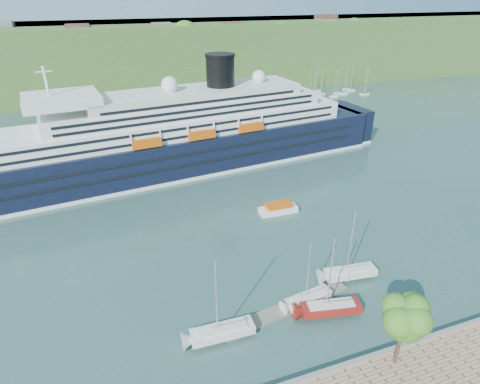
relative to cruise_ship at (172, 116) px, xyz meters
The scene contains 11 objects.
ground 58.86m from the cruise_ship, 86.44° to the right, with size 400.00×400.00×0.00m, color #2A4B43.
far_hillside 87.52m from the cruise_ship, 87.65° to the left, with size 400.00×50.00×24.00m, color #3B5E25.
quay_coping 58.84m from the cruise_ship, 86.45° to the right, with size 220.00×0.50×0.30m, color slate.
cruise_ship is the anchor object (origin of this frame).
promenade_tree 60.29m from the cruise_ship, 79.94° to the right, with size 5.56×5.56×9.21m, color #34631A, non-canonical shape.
floating_pontoon 49.09m from the cruise_ship, 85.22° to the right, with size 17.86×2.18×0.40m, color gray, non-canonical shape.
sailboat_white_near 49.87m from the cruise_ship, 95.78° to the right, with size 7.98×2.22×10.31m, color silver, non-canonical shape.
sailboat_red 51.18m from the cruise_ship, 80.48° to the right, with size 8.08×2.24×10.43m, color maroon, non-canonical shape.
sailboat_white_far 47.77m from the cruise_ship, 72.11° to the right, with size 7.90×2.19×10.20m, color silver, non-canonical shape.
tender_launch 30.36m from the cruise_ship, 62.76° to the right, with size 6.88×2.35×1.90m, color #C7500B, non-canonical shape.
sailboat_extra 48.56m from the cruise_ship, 81.81° to the right, with size 6.88×1.91×8.89m, color silver, non-canonical shape.
Camera 1 is at (-17.92, -23.26, 35.22)m, focal length 30.00 mm.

